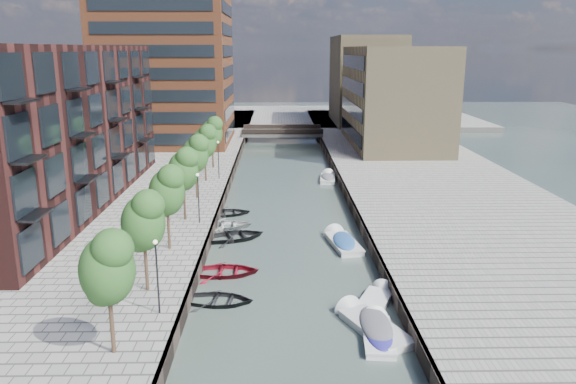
{
  "coord_description": "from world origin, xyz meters",
  "views": [
    {
      "loc": [
        -0.86,
        -19.61,
        14.71
      ],
      "look_at": [
        0.0,
        24.17,
        3.5
      ],
      "focal_mm": 35.0,
      "sensor_mm": 36.0,
      "label": 1
    }
  ],
  "objects_px": {
    "tree_4": "(195,153)",
    "motorboat_2": "(375,302)",
    "sloop_0": "(219,303)",
    "motorboat_0": "(377,333)",
    "tree_3": "(183,168)",
    "motorboat_4": "(328,178)",
    "tree_5": "(205,141)",
    "motorboat_3": "(342,242)",
    "tree_0": "(107,266)",
    "car": "(366,146)",
    "motorboat_1": "(370,325)",
    "sloop_1": "(234,239)",
    "sloop_3": "(226,228)",
    "tree_6": "(212,131)",
    "tree_1": "(143,219)",
    "sloop_2": "(225,275)",
    "tree_2": "(167,189)",
    "sloop_4": "(228,215)",
    "bridge": "(282,132)"
  },
  "relations": [
    {
      "from": "tree_5",
      "to": "sloop_2",
      "type": "xyz_separation_m",
      "value": [
        4.1,
        -23.47,
        -5.31
      ]
    },
    {
      "from": "motorboat_1",
      "to": "motorboat_2",
      "type": "bearing_deg",
      "value": 75.31
    },
    {
      "from": "sloop_0",
      "to": "motorboat_0",
      "type": "distance_m",
      "value": 9.7
    },
    {
      "from": "motorboat_1",
      "to": "car",
      "type": "relative_size",
      "value": 1.57
    },
    {
      "from": "tree_6",
      "to": "motorboat_3",
      "type": "xyz_separation_m",
      "value": [
        12.63,
        -24.64,
        -5.09
      ]
    },
    {
      "from": "tree_0",
      "to": "motorboat_3",
      "type": "height_order",
      "value": "tree_0"
    },
    {
      "from": "tree_4",
      "to": "sloop_2",
      "type": "distance_m",
      "value": 17.78
    },
    {
      "from": "tree_6",
      "to": "motorboat_3",
      "type": "height_order",
      "value": "tree_6"
    },
    {
      "from": "sloop_4",
      "to": "tree_4",
      "type": "bearing_deg",
      "value": 42.85
    },
    {
      "from": "tree_5",
      "to": "motorboat_3",
      "type": "relative_size",
      "value": 1.09
    },
    {
      "from": "tree_1",
      "to": "sloop_3",
      "type": "height_order",
      "value": "tree_1"
    },
    {
      "from": "sloop_0",
      "to": "motorboat_1",
      "type": "relative_size",
      "value": 0.76
    },
    {
      "from": "tree_2",
      "to": "motorboat_3",
      "type": "height_order",
      "value": "tree_2"
    },
    {
      "from": "motorboat_0",
      "to": "motorboat_1",
      "type": "bearing_deg",
      "value": 105.82
    },
    {
      "from": "tree_3",
      "to": "tree_6",
      "type": "xyz_separation_m",
      "value": [
        0.0,
        21.0,
        0.0
      ]
    },
    {
      "from": "tree_1",
      "to": "motorboat_3",
      "type": "height_order",
      "value": "tree_1"
    },
    {
      "from": "tree_3",
      "to": "motorboat_4",
      "type": "relative_size",
      "value": 1.23
    },
    {
      "from": "tree_0",
      "to": "car",
      "type": "bearing_deg",
      "value": 69.27
    },
    {
      "from": "tree_0",
      "to": "car",
      "type": "relative_size",
      "value": 1.69
    },
    {
      "from": "tree_3",
      "to": "sloop_2",
      "type": "bearing_deg",
      "value": -66.58
    },
    {
      "from": "tree_4",
      "to": "motorboat_2",
      "type": "bearing_deg",
      "value": -57.29
    },
    {
      "from": "sloop_1",
      "to": "tree_3",
      "type": "bearing_deg",
      "value": 41.97
    },
    {
      "from": "tree_5",
      "to": "sloop_4",
      "type": "relative_size",
      "value": 1.43
    },
    {
      "from": "motorboat_2",
      "to": "motorboat_4",
      "type": "relative_size",
      "value": 0.97
    },
    {
      "from": "tree_1",
      "to": "sloop_2",
      "type": "bearing_deg",
      "value": 47.86
    },
    {
      "from": "sloop_4",
      "to": "motorboat_2",
      "type": "height_order",
      "value": "motorboat_2"
    },
    {
      "from": "tree_5",
      "to": "sloop_3",
      "type": "bearing_deg",
      "value": -76.38
    },
    {
      "from": "tree_3",
      "to": "tree_5",
      "type": "bearing_deg",
      "value": 90.0
    },
    {
      "from": "sloop_1",
      "to": "motorboat_4",
      "type": "xyz_separation_m",
      "value": [
        9.29,
        20.88,
        0.19
      ]
    },
    {
      "from": "tree_1",
      "to": "sloop_2",
      "type": "relative_size",
      "value": 1.29
    },
    {
      "from": "tree_5",
      "to": "sloop_1",
      "type": "relative_size",
      "value": 1.22
    },
    {
      "from": "tree_2",
      "to": "tree_6",
      "type": "bearing_deg",
      "value": 90.0
    },
    {
      "from": "tree_3",
      "to": "motorboat_3",
      "type": "xyz_separation_m",
      "value": [
        12.63,
        -3.64,
        -5.09
      ]
    },
    {
      "from": "car",
      "to": "tree_4",
      "type": "bearing_deg",
      "value": -125.08
    },
    {
      "from": "tree_4",
      "to": "motorboat_2",
      "type": "height_order",
      "value": "tree_4"
    },
    {
      "from": "sloop_1",
      "to": "sloop_3",
      "type": "distance_m",
      "value": 3.06
    },
    {
      "from": "tree_2",
      "to": "motorboat_0",
      "type": "height_order",
      "value": "tree_2"
    },
    {
      "from": "tree_6",
      "to": "motorboat_4",
      "type": "distance_m",
      "value": 14.63
    },
    {
      "from": "sloop_3",
      "to": "bridge",
      "type": "bearing_deg",
      "value": -17.06
    },
    {
      "from": "motorboat_4",
      "to": "sloop_0",
      "type": "bearing_deg",
      "value": -106.15
    },
    {
      "from": "motorboat_2",
      "to": "sloop_2",
      "type": "bearing_deg",
      "value": 154.36
    },
    {
      "from": "tree_2",
      "to": "motorboat_4",
      "type": "height_order",
      "value": "tree_2"
    },
    {
      "from": "bridge",
      "to": "sloop_2",
      "type": "distance_m",
      "value": 56.65
    },
    {
      "from": "sloop_1",
      "to": "sloop_2",
      "type": "height_order",
      "value": "sloop_1"
    },
    {
      "from": "motorboat_3",
      "to": "sloop_4",
      "type": "bearing_deg",
      "value": 139.37
    },
    {
      "from": "tree_2",
      "to": "motorboat_4",
      "type": "xyz_separation_m",
      "value": [
        13.49,
        25.58,
        -5.12
      ]
    },
    {
      "from": "tree_4",
      "to": "tree_6",
      "type": "height_order",
      "value": "same"
    },
    {
      "from": "tree_4",
      "to": "tree_6",
      "type": "distance_m",
      "value": 14.0
    },
    {
      "from": "bridge",
      "to": "motorboat_3",
      "type": "xyz_separation_m",
      "value": [
        4.13,
        -50.64,
        -1.18
      ]
    },
    {
      "from": "sloop_2",
      "to": "motorboat_2",
      "type": "xyz_separation_m",
      "value": [
        9.36,
        -4.49,
        0.09
      ]
    }
  ]
}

